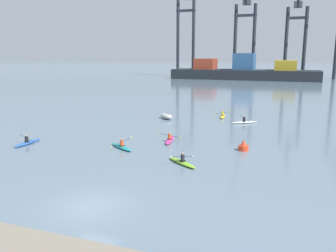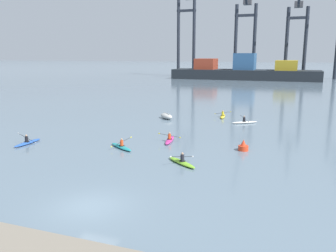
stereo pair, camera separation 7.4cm
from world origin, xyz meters
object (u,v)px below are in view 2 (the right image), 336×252
(gantry_crane_east_mid, at_px, (297,31))
(kayak_white, at_px, (245,122))
(kayak_magenta, at_px, (170,140))
(capsized_dinghy, at_px, (166,116))
(kayak_yellow, at_px, (223,116))
(kayak_teal, at_px, (121,146))
(container_barge, at_px, (244,72))
(kayak_blue, at_px, (28,142))
(gantry_crane_west, at_px, (186,26))
(kayak_lime, at_px, (182,162))
(channel_buoy, at_px, (243,147))
(gantry_crane_west_mid, at_px, (245,27))

(gantry_crane_east_mid, xyz_separation_m, kayak_white, (-5.20, -87.23, -16.20))
(gantry_crane_east_mid, xyz_separation_m, kayak_magenta, (-10.88, -98.99, -16.20))
(capsized_dinghy, xyz_separation_m, kayak_magenta, (4.53, -11.42, -0.18))
(gantry_crane_east_mid, distance_m, kayak_yellow, 85.84)
(kayak_teal, distance_m, kayak_magenta, 5.09)
(container_barge, xyz_separation_m, gantry_crane_east_mid, (16.07, 8.46, 13.69))
(capsized_dinghy, distance_m, kayak_white, 10.22)
(kayak_blue, bearing_deg, kayak_magenta, 24.29)
(gantry_crane_west, xyz_separation_m, gantry_crane_east_mid, (40.31, -2.44, -2.72))
(gantry_crane_west, height_order, kayak_lime, gantry_crane_west)
(kayak_teal, bearing_deg, channel_buoy, 16.16)
(container_barge, xyz_separation_m, capsized_dinghy, (0.66, -79.11, -2.34))
(gantry_crane_west, relative_size, gantry_crane_east_mid, 1.21)
(gantry_crane_west, relative_size, gantry_crane_west_mid, 0.99)
(kayak_white, distance_m, kayak_yellow, 4.78)
(container_barge, height_order, kayak_white, container_barge)
(container_barge, distance_m, channel_buoy, 92.26)
(kayak_magenta, relative_size, kayak_yellow, 1.00)
(gantry_crane_east_mid, height_order, kayak_white, gantry_crane_east_mid)
(gantry_crane_west, relative_size, kayak_white, 12.16)
(container_barge, distance_m, kayak_blue, 96.41)
(gantry_crane_west_mid, relative_size, kayak_magenta, 11.20)
(capsized_dinghy, relative_size, kayak_lime, 0.87)
(gantry_crane_west, bearing_deg, container_barge, -24.21)
(container_barge, bearing_deg, kayak_magenta, -86.72)
(kayak_teal, distance_m, kayak_white, 18.03)
(gantry_crane_west_mid, bearing_deg, kayak_blue, -93.37)
(gantry_crane_west, height_order, kayak_magenta, gantry_crane_west)
(container_barge, height_order, kayak_lime, container_barge)
(kayak_white, distance_m, kayak_blue, 25.03)
(kayak_lime, xyz_separation_m, kayak_blue, (-15.65, 0.84, 0.00))
(gantry_crane_west, height_order, kayak_teal, gantry_crane_west)
(kayak_lime, relative_size, kayak_yellow, 0.89)
(kayak_teal, xyz_separation_m, kayak_lime, (6.55, -2.52, 0.00))
(channel_buoy, distance_m, kayak_magenta, 7.30)
(container_barge, relative_size, kayak_lime, 16.05)
(capsized_dinghy, bearing_deg, gantry_crane_west, 105.46)
(gantry_crane_west, relative_size, kayak_teal, 12.08)
(gantry_crane_west, height_order, kayak_blue, gantry_crane_west)
(kayak_teal, xyz_separation_m, kayak_yellow, (5.56, 19.03, 0.00))
(gantry_crane_west, height_order, kayak_white, gantry_crane_west)
(kayak_white, bearing_deg, kayak_magenta, -115.80)
(capsized_dinghy, bearing_deg, kayak_yellow, 28.55)
(kayak_lime, xyz_separation_m, kayak_yellow, (-0.99, 21.55, 0.00))
(gantry_crane_west, height_order, gantry_crane_west_mid, gantry_crane_west_mid)
(container_barge, distance_m, gantry_crane_east_mid, 22.74)
(capsized_dinghy, xyz_separation_m, kayak_blue, (-7.84, -17.00, -0.18))
(kayak_teal, height_order, kayak_lime, kayak_teal)
(gantry_crane_east_mid, bearing_deg, container_barge, -152.24)
(gantry_crane_east_mid, relative_size, channel_buoy, 31.59)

